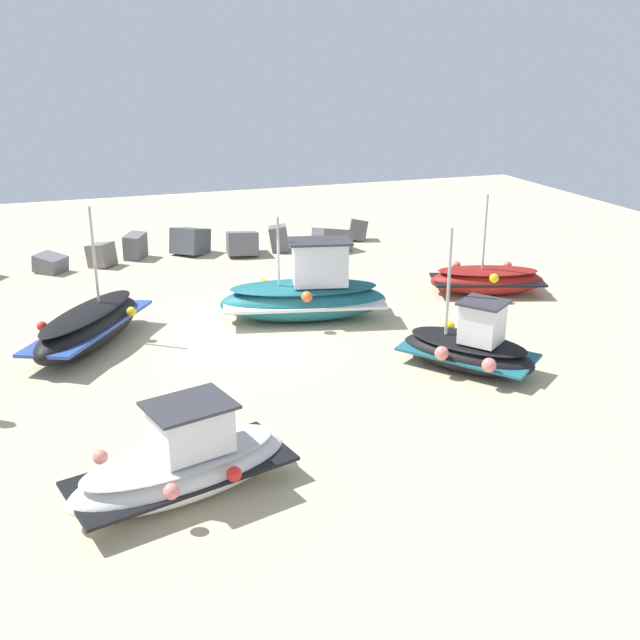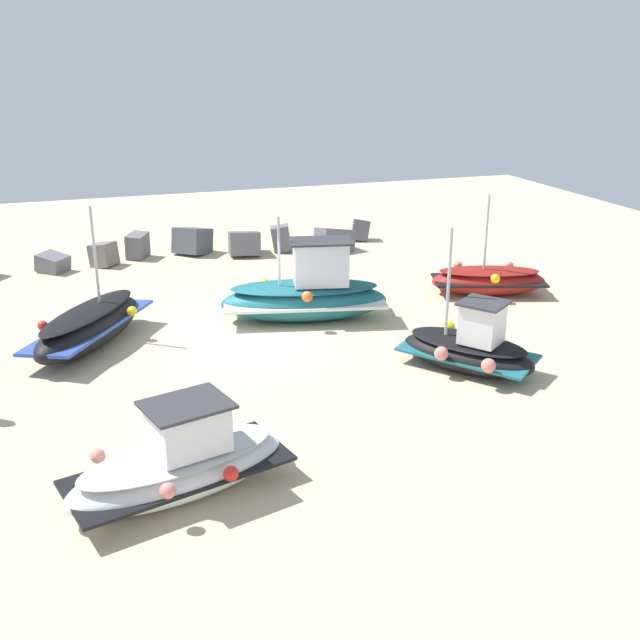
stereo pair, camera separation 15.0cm
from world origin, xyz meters
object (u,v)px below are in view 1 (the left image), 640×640
Objects in this scene: fishing_boat_2 at (469,347)px; fishing_boat_4 at (487,280)px; fishing_boat_1 at (89,326)px; fishing_boat_3 at (183,464)px; fishing_boat_0 at (306,294)px.

fishing_boat_4 is (3.74, 5.39, -0.11)m from fishing_boat_2.
fishing_boat_1 is 1.06× the size of fishing_boat_3.
fishing_boat_3 is at bearing -124.75° from fishing_boat_4.
fishing_boat_0 is at bearing 43.17° from fishing_boat_3.
fishing_boat_2 is at bearing -48.27° from fishing_boat_0.
fishing_boat_4 is (12.78, 0.69, -0.12)m from fishing_boat_1.
fishing_boat_0 is at bearing 172.54° from fishing_boat_2.
fishing_boat_4 is at bearing 16.72° from fishing_boat_0.
fishing_boat_0 is 1.41× the size of fishing_boat_2.
fishing_boat_0 is at bearing 125.40° from fishing_boat_1.
fishing_boat_1 is 8.16m from fishing_boat_3.
fishing_boat_2 reaches higher than fishing_boat_4.
fishing_boat_0 is at bearing -157.87° from fishing_boat_4.
fishing_boat_2 is at bearing -106.61° from fishing_boat_4.
fishing_boat_2 reaches higher than fishing_boat_3.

